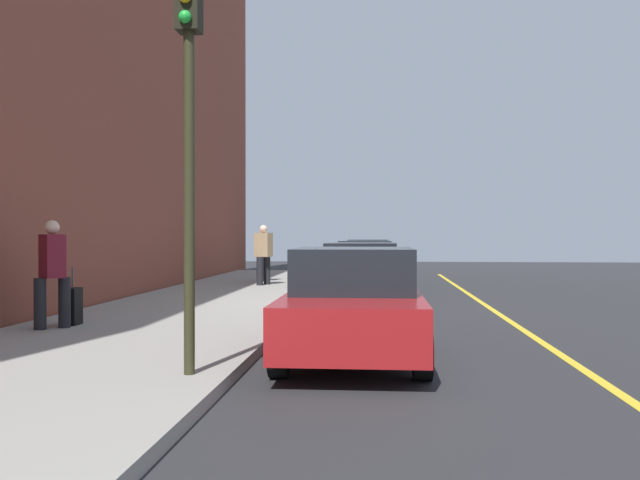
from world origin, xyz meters
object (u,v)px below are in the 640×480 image
Objects in this scene: pedestrian_burgundy_coat at (52,271)px; rolling_suitcase at (73,306)px; parked_car_black at (366,265)px; pedestrian_brown_coat at (263,254)px; traffic_light_pole at (189,101)px; parked_car_green at (367,258)px; parked_car_red at (354,303)px; parked_car_maroon at (362,275)px; pedestrian_tan_coat at (263,253)px.

rolling_suitcase is at bearing 164.97° from pedestrian_burgundy_coat.
parked_car_black is 2.48× the size of pedestrian_brown_coat.
pedestrian_burgundy_coat is (10.54, -4.96, 0.35)m from parked_car_black.
rolling_suitcase is at bearing -141.18° from traffic_light_pole.
parked_car_red is at bearing 0.45° from parked_car_green.
pedestrian_burgundy_coat is at bearing -44.85° from parked_car_maroon.
parked_car_green is 0.97× the size of traffic_light_pole.
parked_car_green reaches higher than rolling_suitcase.
pedestrian_tan_coat is (-11.57, -3.24, 0.38)m from parked_car_red.
parked_car_black is 11.99m from parked_car_red.
parked_car_black is 11.66m from pedestrian_burgundy_coat.
pedestrian_burgundy_coat is at bearing -7.05° from pedestrian_brown_coat.
parked_car_green is 6.12m from pedestrian_brown_coat.
parked_car_red is (6.45, 0.06, -0.00)m from parked_car_maroon.
parked_car_maroon is (5.54, 0.02, 0.00)m from parked_car_black.
pedestrian_tan_coat is at bearing -164.35° from parked_car_red.
pedestrian_burgundy_coat reaches higher than parked_car_maroon.
parked_car_black is 5.54m from parked_car_maroon.
parked_car_green is at bearing 155.46° from pedestrian_tan_coat.
pedestrian_burgundy_coat reaches higher than parked_car_green.
parked_car_black is at bearing 154.81° from pedestrian_burgundy_coat.
parked_car_red is 3.59m from traffic_light_pole.
parked_car_black is at bearing 97.44° from pedestrian_tan_coat.
parked_car_green is 4.36× the size of rolling_suitcase.
pedestrian_burgundy_coat is (5.00, -4.97, 0.35)m from parked_car_maroon.
parked_car_red is 13.77m from pedestrian_brown_coat.
traffic_light_pole reaches higher than parked_car_black.
pedestrian_tan_coat is (6.79, -3.10, 0.38)m from parked_car_green.
pedestrian_burgundy_coat reaches higher than parked_car_black.
parked_car_green is 17.61m from pedestrian_burgundy_coat.
pedestrian_brown_coat is at bearing -110.48° from parked_car_black.
parked_car_green is 17.12m from rolling_suitcase.
parked_car_green is at bearing 163.89° from pedestrian_burgundy_coat.
parked_car_black is 11.17m from rolling_suitcase.
parked_car_maroon is at bearing 135.15° from pedestrian_burgundy_coat.
parked_car_red is 12.03m from pedestrian_tan_coat.
parked_car_green is 18.36m from parked_car_red.
pedestrian_brown_coat is at bearing -152.86° from parked_car_maroon.
traffic_light_pole is at bearing -41.09° from parked_car_red.
parked_car_green is at bearing -179.57° from parked_car_maroon.
parked_car_green is 2.51× the size of pedestrian_brown_coat.
pedestrian_tan_coat reaches higher than parked_car_red.
pedestrian_brown_coat is (-13.29, -3.56, 0.32)m from parked_car_red.
pedestrian_burgundy_coat is at bearing -106.03° from parked_car_red.
pedestrian_brown_coat is at bearing 172.95° from pedestrian_burgundy_coat.
pedestrian_brown_coat reaches higher than parked_car_black.
parked_car_maroon is at bearing 168.67° from traffic_light_pole.
traffic_light_pole reaches higher than pedestrian_burgundy_coat.
parked_car_red is (11.99, 0.07, -0.00)m from parked_car_black.
rolling_suitcase is (-0.47, 0.13, -0.63)m from pedestrian_burgundy_coat.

